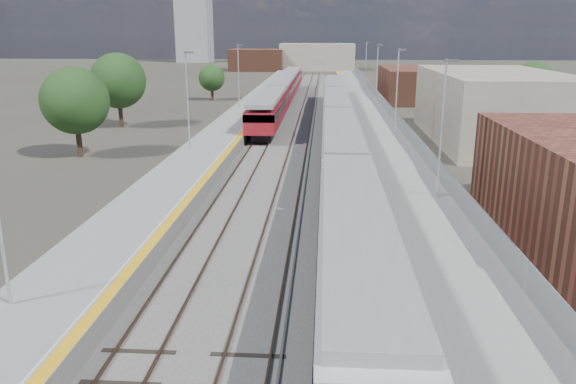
# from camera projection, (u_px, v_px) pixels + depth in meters

# --- Properties ---
(ground) EXTENTS (320.00, 320.00, 0.00)m
(ground) POSITION_uv_depth(u_px,v_px,m) (322.00, 130.00, 58.88)
(ground) COLOR #47443A
(ground) RESTS_ON ground
(ballast_bed) EXTENTS (10.50, 155.00, 0.06)m
(ballast_bed) POSITION_uv_depth(u_px,v_px,m) (301.00, 126.00, 61.41)
(ballast_bed) COLOR #565451
(ballast_bed) RESTS_ON ground
(tracks) EXTENTS (8.96, 160.00, 0.17)m
(tracks) POSITION_uv_depth(u_px,v_px,m) (307.00, 123.00, 62.96)
(tracks) COLOR #4C3323
(tracks) RESTS_ON ground
(platform_right) EXTENTS (4.70, 155.00, 8.52)m
(platform_right) POSITION_uv_depth(u_px,v_px,m) (371.00, 122.00, 60.80)
(platform_right) COLOR slate
(platform_right) RESTS_ON ground
(platform_left) EXTENTS (4.30, 155.00, 8.52)m
(platform_left) POSITION_uv_depth(u_px,v_px,m) (240.00, 121.00, 61.70)
(platform_left) COLOR slate
(platform_left) RESTS_ON ground
(buildings) EXTENTS (72.00, 185.50, 40.00)m
(buildings) POSITION_uv_depth(u_px,v_px,m) (253.00, 29.00, 142.13)
(buildings) COLOR brown
(buildings) RESTS_ON ground
(green_train) EXTENTS (2.79, 77.65, 3.07)m
(green_train) POSITION_uv_depth(u_px,v_px,m) (339.00, 125.00, 48.31)
(green_train) COLOR black
(green_train) RESTS_ON ground
(red_train) EXTENTS (2.86, 57.98, 3.61)m
(red_train) POSITION_uv_depth(u_px,v_px,m) (283.00, 91.00, 77.12)
(red_train) COLOR black
(red_train) RESTS_ON ground
(tree_a) EXTENTS (5.39, 5.39, 7.30)m
(tree_a) POSITION_uv_depth(u_px,v_px,m) (75.00, 101.00, 44.83)
(tree_a) COLOR #382619
(tree_a) RESTS_ON ground
(tree_b) EXTENTS (5.81, 5.81, 7.87)m
(tree_b) POSITION_uv_depth(u_px,v_px,m) (118.00, 81.00, 59.09)
(tree_b) COLOR #382619
(tree_b) RESTS_ON ground
(tree_c) EXTENTS (3.89, 3.89, 5.28)m
(tree_c) POSITION_uv_depth(u_px,v_px,m) (212.00, 78.00, 83.74)
(tree_c) COLOR #382619
(tree_c) RESTS_ON ground
(tree_d) EXTENTS (4.96, 4.96, 6.72)m
(tree_d) POSITION_uv_depth(u_px,v_px,m) (533.00, 84.00, 63.34)
(tree_d) COLOR #382619
(tree_d) RESTS_ON ground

